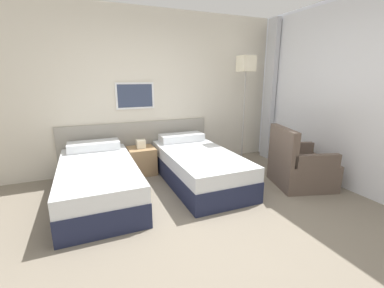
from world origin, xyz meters
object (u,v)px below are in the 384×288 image
Objects in this scene: bed_near_window at (198,166)px; floor_lamp at (246,72)px; bed_near_door at (98,180)px; nightstand at (142,160)px; armchair at (300,168)px.

bed_near_window is 1.87m from floor_lamp.
bed_near_door is 1.00× the size of floor_lamp.
bed_near_window is at bearing -156.93° from floor_lamp.
nightstand is (0.73, 0.70, -0.02)m from bed_near_door.
nightstand is (-0.73, 0.70, -0.02)m from bed_near_window.
bed_near_window is (1.46, 0.00, 0.00)m from bed_near_door.
floor_lamp reaches higher than armchair.
bed_near_door is 3.33× the size of nightstand.
floor_lamp is at bearing 23.07° from bed_near_window.
armchair is (2.81, -0.72, 0.02)m from bed_near_door.
floor_lamp is (1.85, -0.22, 1.44)m from nightstand.
bed_near_window is 1.01m from nightstand.
floor_lamp is 1.86m from armchair.
bed_near_door is 2.90m from armchair.
floor_lamp is at bearing -6.84° from nightstand.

